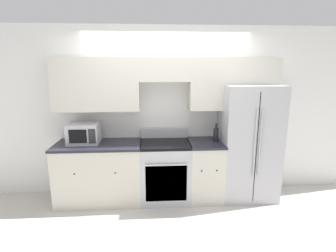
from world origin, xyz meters
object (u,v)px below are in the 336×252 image
Objects in this scene: microwave at (84,133)px; bottle at (216,134)px; refrigerator at (248,142)px; oven_range at (165,170)px.

microwave is 1.95m from bottle.
microwave reaches higher than bottle.
microwave is 1.61× the size of bottle.
refrigerator is at bearing -0.53° from microwave.
microwave is (-1.19, 0.05, 0.59)m from oven_range.
bottle reaches higher than oven_range.
oven_range is at bearing -178.51° from bottle.
bottle is (1.95, -0.03, -0.04)m from microwave.
microwave is at bearing 179.47° from refrigerator.
oven_range is 1.33m from refrigerator.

